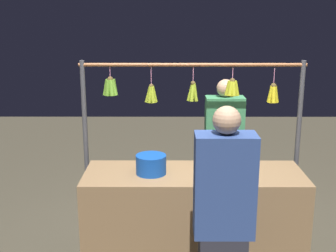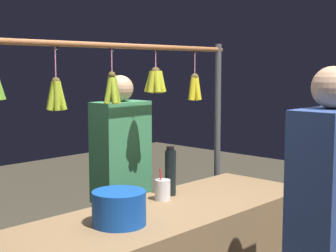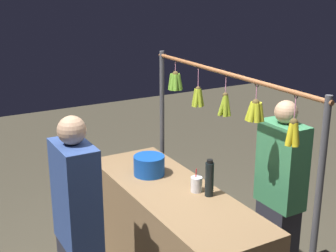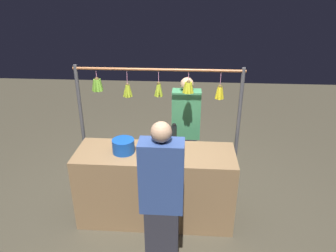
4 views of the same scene
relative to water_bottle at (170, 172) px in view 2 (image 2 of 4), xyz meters
The scene contains 5 objects.
display_rack 0.43m from the water_bottle, 49.52° to the right, with size 2.04×0.14×1.81m.
water_bottle is the anchor object (origin of this frame).
blue_bucket 0.61m from the water_bottle, 19.53° to the left, with size 0.25×0.25×0.16m, color #154BAE.
drink_cup 0.14m from the water_bottle, 20.91° to the left, with size 0.09×0.09×0.18m.
vendor_person 0.65m from the water_bottle, 102.97° to the right, with size 0.38×0.21×1.60m.
Camera 2 is at (1.89, 1.77, 1.65)m, focal length 54.38 mm.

